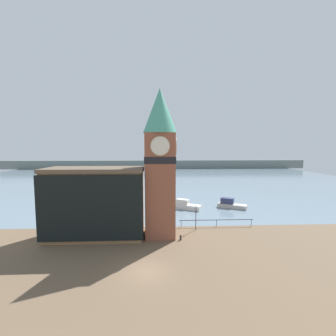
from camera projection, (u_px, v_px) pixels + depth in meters
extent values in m
plane|color=brown|center=(147.00, 271.00, 22.58)|extent=(160.00, 160.00, 0.00)
cube|color=slate|center=(155.00, 177.00, 94.99)|extent=(160.00, 120.00, 0.00)
cube|color=slate|center=(156.00, 164.00, 134.57)|extent=(180.00, 3.00, 5.00)
cube|color=#232328|center=(217.00, 220.00, 35.42)|extent=(11.81, 0.08, 0.08)
cylinder|color=#232328|center=(181.00, 224.00, 35.21)|extent=(0.07, 0.07, 1.05)
cylinder|color=#232328|center=(216.00, 223.00, 35.46)|extent=(0.07, 0.07, 1.05)
cylinder|color=#232328|center=(251.00, 223.00, 35.71)|extent=(0.07, 0.07, 1.05)
cube|color=brown|center=(160.00, 185.00, 31.34)|extent=(4.05, 4.05, 14.40)
cube|color=black|center=(160.00, 160.00, 31.02)|extent=(4.17, 4.17, 0.90)
cylinder|color=tan|center=(160.00, 146.00, 28.78)|extent=(2.56, 0.12, 2.56)
cylinder|color=silver|center=(160.00, 146.00, 28.70)|extent=(2.33, 0.12, 2.33)
cylinder|color=tan|center=(175.00, 146.00, 30.95)|extent=(0.12, 2.56, 2.56)
cylinder|color=silver|center=(176.00, 146.00, 30.95)|extent=(0.12, 2.33, 2.33)
cone|color=teal|center=(160.00, 111.00, 30.43)|extent=(4.66, 4.66, 6.05)
cube|color=#9E754C|center=(96.00, 204.00, 31.08)|extent=(12.81, 5.30, 9.21)
cube|color=brown|center=(95.00, 169.00, 30.65)|extent=(13.21, 5.70, 0.50)
cube|color=black|center=(90.00, 208.00, 28.28)|extent=(13.31, 0.30, 8.47)
cube|color=silver|center=(187.00, 207.00, 45.61)|extent=(5.86, 4.41, 0.93)
cube|color=silver|center=(183.00, 202.00, 45.99)|extent=(2.81, 2.36, 0.97)
cube|color=#B7B2A8|center=(232.00, 206.00, 46.53)|extent=(6.02, 4.57, 0.80)
cube|color=navy|center=(227.00, 201.00, 46.91)|extent=(2.90, 2.46, 1.18)
cylinder|color=#2D2D33|center=(181.00, 238.00, 30.23)|extent=(0.27, 0.27, 0.58)
sphere|color=#2D2D33|center=(181.00, 236.00, 30.20)|extent=(0.28, 0.28, 0.28)
cylinder|color=black|center=(196.00, 219.00, 33.88)|extent=(0.10, 0.10, 3.48)
sphere|color=silver|center=(196.00, 207.00, 33.71)|extent=(0.32, 0.32, 0.32)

